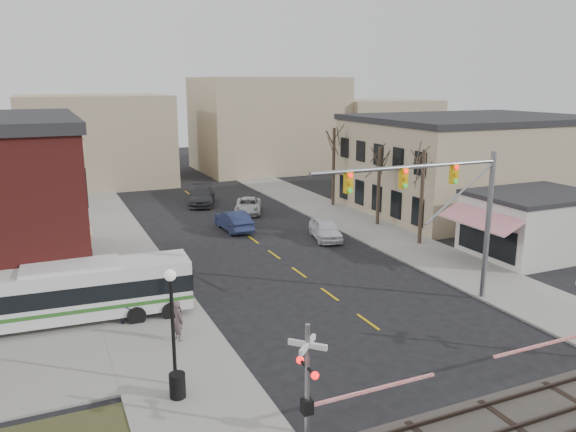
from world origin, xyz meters
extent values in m
plane|color=black|center=(0.00, 0.00, 0.00)|extent=(160.00, 160.00, 0.00)
cube|color=gray|center=(-9.50, 20.00, 0.06)|extent=(5.00, 60.00, 0.12)
cube|color=gray|center=(9.50, 20.00, 0.06)|extent=(5.00, 60.00, 0.12)
cube|color=#2D231E|center=(0.00, -7.52, 0.12)|extent=(160.00, 0.08, 0.14)
cube|color=#2D231E|center=(0.00, -6.08, 0.12)|extent=(160.00, 0.08, 0.14)
cube|color=tan|center=(-11.95, 16.00, 4.30)|extent=(0.10, 15.00, 0.50)
cube|color=tan|center=(-11.95, 16.00, 8.40)|extent=(0.10, 15.00, 0.70)
cube|color=black|center=(-11.95, 16.00, 1.80)|extent=(0.08, 13.00, 2.60)
cube|color=tan|center=(22.00, 20.00, 4.00)|extent=(20.00, 15.00, 8.00)
cube|color=#262628|center=(22.00, 20.00, 8.25)|extent=(20.30, 15.30, 0.50)
cube|color=beige|center=(16.00, 7.00, 2.00)|extent=(8.00, 6.00, 4.00)
cube|color=#262628|center=(16.00, 7.00, 4.15)|extent=(8.20, 6.20, 0.30)
cube|color=red|center=(11.20, 7.00, 3.00)|extent=(1.68, 6.00, 0.87)
cylinder|color=#382B21|center=(10.50, 12.00, 3.50)|extent=(0.28, 0.28, 6.75)
cylinder|color=#382B21|center=(10.80, 18.00, 3.27)|extent=(0.28, 0.28, 6.30)
cylinder|color=#382B21|center=(11.00, 26.00, 3.72)|extent=(0.28, 0.28, 7.20)
cube|color=silver|center=(-13.07, 7.62, 1.66)|extent=(11.21, 3.06, 2.41)
cube|color=black|center=(-13.07, 7.62, 1.80)|extent=(11.25, 3.10, 0.83)
cube|color=#296120|center=(-13.07, 7.62, 1.06)|extent=(11.25, 3.10, 0.18)
cylinder|color=black|center=(-13.07, 7.62, 0.46)|extent=(1.07, 2.45, 0.92)
cylinder|color=gray|center=(7.27, 2.13, 4.00)|extent=(0.28, 0.28, 8.00)
cylinder|color=gray|center=(2.05, 2.13, 7.50)|extent=(10.43, 0.20, 0.20)
cube|color=gold|center=(4.77, 2.13, 7.00)|extent=(0.35, 0.30, 1.00)
cube|color=gold|center=(1.77, 2.13, 7.00)|extent=(0.35, 0.30, 1.00)
cube|color=gold|center=(-1.23, 2.13, 7.00)|extent=(0.35, 0.30, 1.00)
cylinder|color=gray|center=(-6.68, -4.95, 2.00)|extent=(0.16, 0.16, 4.00)
cube|color=silver|center=(-6.68, -4.95, 3.30)|extent=(1.00, 1.00, 0.18)
cube|color=silver|center=(-6.68, -4.95, 3.30)|extent=(1.00, 1.00, 0.18)
sphere|color=#FF0C0C|center=(-6.68, -5.50, 2.50)|extent=(0.26, 0.26, 0.26)
sphere|color=#FF0C0C|center=(-6.68, -4.40, 2.50)|extent=(0.26, 0.26, 0.26)
cube|color=black|center=(-6.68, -4.95, 1.10)|extent=(0.35, 0.35, 0.50)
cube|color=#FF0C0C|center=(-4.08, -4.95, 1.10)|extent=(5.00, 0.10, 0.10)
cube|color=#FF0C0C|center=(3.88, -4.83, 1.10)|extent=(5.00, 0.10, 0.10)
cylinder|color=black|center=(-9.95, -0.12, 2.25)|extent=(0.14, 0.14, 4.27)
sphere|color=silver|center=(-9.95, -0.12, 4.54)|extent=(0.44, 0.44, 0.44)
cylinder|color=black|center=(-10.08, -1.05, 0.59)|extent=(0.60, 0.60, 0.94)
imported|color=silver|center=(5.00, 16.07, 0.76)|extent=(2.78, 4.77, 1.53)
imported|color=#1A2242|center=(-0.44, 21.27, 0.79)|extent=(1.83, 4.85, 1.58)
imported|color=silver|center=(2.68, 26.47, 0.67)|extent=(3.89, 5.30, 1.34)
imported|color=#3B3B40|center=(-0.13, 31.67, 0.82)|extent=(3.99, 6.06, 1.63)
imported|color=#5D4B4A|center=(-8.95, 3.61, 1.06)|extent=(0.63, 0.78, 1.87)
imported|color=#303854|center=(-10.74, 6.54, 0.92)|extent=(0.99, 0.97, 1.61)
camera|label=1|loc=(-13.88, -19.66, 11.43)|focal=35.00mm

